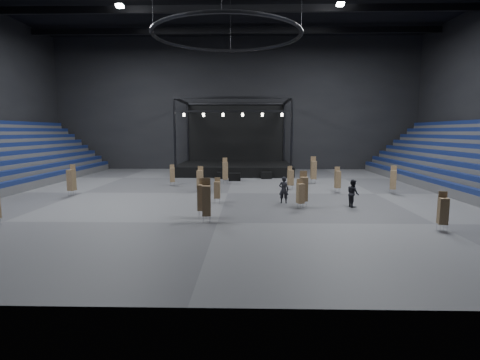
{
  "coord_description": "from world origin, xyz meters",
  "views": [
    {
      "loc": [
        1.82,
        -31.54,
        5.22
      ],
      "look_at": [
        1.11,
        -2.0,
        1.4
      ],
      "focal_mm": 28.0,
      "sensor_mm": 36.0,
      "label": 1
    }
  ],
  "objects_px": {
    "chair_stack_9": "(72,180)",
    "man_center": "(284,190)",
    "chair_stack_14": "(217,190)",
    "crew_member": "(353,193)",
    "chair_stack_3": "(203,197)",
    "stage": "(235,161)",
    "flight_case_left": "(222,175)",
    "flight_case_mid": "(235,177)",
    "chair_stack_0": "(393,179)",
    "flight_case_right": "(266,175)",
    "chair_stack_10": "(314,170)",
    "chair_stack_7": "(172,175)",
    "chair_stack_1": "(338,179)",
    "chair_stack_13": "(291,177)",
    "chair_stack_11": "(300,193)",
    "chair_stack_5": "(206,200)",
    "chair_stack_2": "(200,179)",
    "chair_stack_4": "(225,170)",
    "chair_stack_12": "(304,188)"
  },
  "relations": [
    {
      "from": "chair_stack_9",
      "to": "man_center",
      "type": "xyz_separation_m",
      "value": [
        17.08,
        -2.77,
        -0.36
      ]
    },
    {
      "from": "chair_stack_14",
      "to": "crew_member",
      "type": "xyz_separation_m",
      "value": [
        9.6,
        -1.13,
        -0.05
      ]
    },
    {
      "from": "chair_stack_3",
      "to": "stage",
      "type": "bearing_deg",
      "value": 96.68
    },
    {
      "from": "flight_case_left",
      "to": "flight_case_mid",
      "type": "bearing_deg",
      "value": -49.85
    },
    {
      "from": "man_center",
      "to": "chair_stack_9",
      "type": "bearing_deg",
      "value": 3.74
    },
    {
      "from": "chair_stack_0",
      "to": "chair_stack_3",
      "type": "distance_m",
      "value": 17.61
    },
    {
      "from": "flight_case_right",
      "to": "chair_stack_10",
      "type": "xyz_separation_m",
      "value": [
        4.6,
        -3.58,
        1.02
      ]
    },
    {
      "from": "flight_case_right",
      "to": "man_center",
      "type": "relative_size",
      "value": 0.59
    },
    {
      "from": "chair_stack_7",
      "to": "man_center",
      "type": "bearing_deg",
      "value": -53.85
    },
    {
      "from": "chair_stack_1",
      "to": "chair_stack_3",
      "type": "distance_m",
      "value": 14.41
    },
    {
      "from": "chair_stack_10",
      "to": "chair_stack_13",
      "type": "height_order",
      "value": "chair_stack_10"
    },
    {
      "from": "man_center",
      "to": "flight_case_mid",
      "type": "bearing_deg",
      "value": -58.87
    },
    {
      "from": "flight_case_mid",
      "to": "chair_stack_14",
      "type": "xyz_separation_m",
      "value": [
        -0.81,
        -12.6,
        0.59
      ]
    },
    {
      "from": "flight_case_left",
      "to": "chair_stack_7",
      "type": "distance_m",
      "value": 7.17
    },
    {
      "from": "flight_case_mid",
      "to": "chair_stack_11",
      "type": "distance_m",
      "value": 15.32
    },
    {
      "from": "chair_stack_0",
      "to": "chair_stack_13",
      "type": "height_order",
      "value": "chair_stack_0"
    },
    {
      "from": "chair_stack_1",
      "to": "chair_stack_5",
      "type": "distance_m",
      "value": 15.01
    },
    {
      "from": "chair_stack_2",
      "to": "chair_stack_4",
      "type": "xyz_separation_m",
      "value": [
        1.84,
        5.45,
        0.16
      ]
    },
    {
      "from": "flight_case_left",
      "to": "crew_member",
      "type": "relative_size",
      "value": 0.58
    },
    {
      "from": "chair_stack_3",
      "to": "chair_stack_4",
      "type": "distance_m",
      "value": 15.2
    },
    {
      "from": "chair_stack_1",
      "to": "chair_stack_11",
      "type": "xyz_separation_m",
      "value": [
        -4.16,
        -7.02,
        -0.08
      ]
    },
    {
      "from": "chair_stack_7",
      "to": "man_center",
      "type": "xyz_separation_m",
      "value": [
        10.0,
        -8.62,
        -0.12
      ]
    },
    {
      "from": "chair_stack_2",
      "to": "chair_stack_13",
      "type": "distance_m",
      "value": 8.21
    },
    {
      "from": "chair_stack_0",
      "to": "crew_member",
      "type": "relative_size",
      "value": 1.24
    },
    {
      "from": "crew_member",
      "to": "flight_case_right",
      "type": "bearing_deg",
      "value": 10.61
    },
    {
      "from": "flight_case_left",
      "to": "chair_stack_2",
      "type": "bearing_deg",
      "value": -97.53
    },
    {
      "from": "stage",
      "to": "chair_stack_9",
      "type": "distance_m",
      "value": 21.86
    },
    {
      "from": "chair_stack_11",
      "to": "man_center",
      "type": "relative_size",
      "value": 1.04
    },
    {
      "from": "flight_case_left",
      "to": "chair_stack_11",
      "type": "distance_m",
      "value": 17.48
    },
    {
      "from": "flight_case_left",
      "to": "chair_stack_5",
      "type": "xyz_separation_m",
      "value": [
        0.56,
        -20.28,
        0.95
      ]
    },
    {
      "from": "chair_stack_3",
      "to": "chair_stack_12",
      "type": "relative_size",
      "value": 0.96
    },
    {
      "from": "stage",
      "to": "chair_stack_3",
      "type": "xyz_separation_m",
      "value": [
        -0.98,
        -25.45,
        -0.16
      ]
    },
    {
      "from": "chair_stack_10",
      "to": "chair_stack_11",
      "type": "distance_m",
      "value": 13.03
    },
    {
      "from": "chair_stack_12",
      "to": "chair_stack_14",
      "type": "height_order",
      "value": "chair_stack_12"
    },
    {
      "from": "chair_stack_0",
      "to": "chair_stack_14",
      "type": "xyz_separation_m",
      "value": [
        -14.51,
        -4.51,
        -0.24
      ]
    },
    {
      "from": "chair_stack_11",
      "to": "crew_member",
      "type": "relative_size",
      "value": 1.06
    },
    {
      "from": "chair_stack_5",
      "to": "chair_stack_7",
      "type": "relative_size",
      "value": 1.25
    },
    {
      "from": "chair_stack_7",
      "to": "chair_stack_10",
      "type": "distance_m",
      "value": 14.14
    },
    {
      "from": "flight_case_right",
      "to": "chair_stack_4",
      "type": "height_order",
      "value": "chair_stack_4"
    },
    {
      "from": "flight_case_right",
      "to": "chair_stack_5",
      "type": "distance_m",
      "value": 20.81
    },
    {
      "from": "flight_case_mid",
      "to": "chair_stack_13",
      "type": "distance_m",
      "value": 7.93
    },
    {
      "from": "chair_stack_3",
      "to": "chair_stack_9",
      "type": "distance_m",
      "value": 13.99
    },
    {
      "from": "chair_stack_14",
      "to": "flight_case_left",
      "type": "bearing_deg",
      "value": 95.05
    },
    {
      "from": "flight_case_left",
      "to": "chair_stack_9",
      "type": "bearing_deg",
      "value": -135.17
    },
    {
      "from": "chair_stack_12",
      "to": "chair_stack_10",
      "type": "bearing_deg",
      "value": 75.67
    },
    {
      "from": "chair_stack_2",
      "to": "crew_member",
      "type": "distance_m",
      "value": 13.05
    },
    {
      "from": "chair_stack_1",
      "to": "chair_stack_2",
      "type": "distance_m",
      "value": 11.91
    },
    {
      "from": "flight_case_left",
      "to": "chair_stack_10",
      "type": "bearing_deg",
      "value": -20.33
    },
    {
      "from": "chair_stack_10",
      "to": "chair_stack_13",
      "type": "bearing_deg",
      "value": -126.37
    },
    {
      "from": "flight_case_right",
      "to": "chair_stack_5",
      "type": "xyz_separation_m",
      "value": [
        -4.39,
        -20.31,
        0.93
      ]
    }
  ]
}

